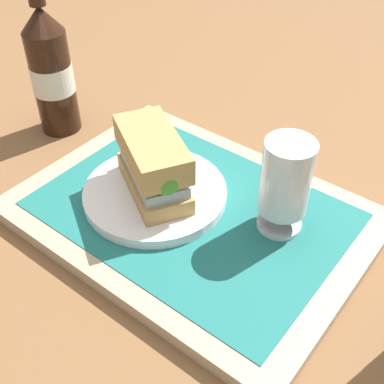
# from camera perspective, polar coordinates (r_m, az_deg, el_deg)

# --- Properties ---
(ground_plane) EXTENTS (3.00, 3.00, 0.00)m
(ground_plane) POSITION_cam_1_polar(r_m,az_deg,el_deg) (0.66, 0.00, -3.28)
(ground_plane) COLOR brown
(tray) EXTENTS (0.44, 0.32, 0.02)m
(tray) POSITION_cam_1_polar(r_m,az_deg,el_deg) (0.66, 0.00, -2.65)
(tray) COLOR tan
(tray) RESTS_ON ground_plane
(placemat) EXTENTS (0.38, 0.27, 0.00)m
(placemat) POSITION_cam_1_polar(r_m,az_deg,el_deg) (0.65, 0.00, -1.97)
(placemat) COLOR #1E6B66
(placemat) RESTS_ON tray
(plate) EXTENTS (0.19, 0.19, 0.01)m
(plate) POSITION_cam_1_polar(r_m,az_deg,el_deg) (0.66, -4.25, -0.15)
(plate) COLOR white
(plate) RESTS_ON placemat
(sandwich) EXTENTS (0.14, 0.12, 0.08)m
(sandwich) POSITION_cam_1_polar(r_m,az_deg,el_deg) (0.63, -4.38, 3.12)
(sandwich) COLOR tan
(sandwich) RESTS_ON plate
(beer_glass) EXTENTS (0.06, 0.06, 0.12)m
(beer_glass) POSITION_cam_1_polar(r_m,az_deg,el_deg) (0.59, 10.63, 1.05)
(beer_glass) COLOR silver
(beer_glass) RESTS_ON placemat
(second_bottle) EXTENTS (0.07, 0.07, 0.27)m
(second_bottle) POSITION_cam_1_polar(r_m,az_deg,el_deg) (0.81, -15.84, 13.31)
(second_bottle) COLOR black
(second_bottle) RESTS_ON ground_plane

